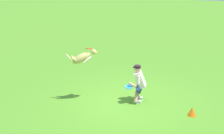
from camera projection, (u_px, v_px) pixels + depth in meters
ground_plane at (124, 102)px, 10.15m from camera, size 60.00×60.00×0.00m
person at (139, 82)px, 10.01m from camera, size 0.57×0.64×1.29m
dog at (83, 58)px, 9.85m from camera, size 1.00×0.53×0.57m
frisbee_flying at (89, 49)px, 9.84m from camera, size 0.31×0.31×0.10m
frisbee_held at (129, 87)px, 9.88m from camera, size 0.31×0.31×0.09m
training_cone at (192, 111)px, 9.24m from camera, size 0.27×0.27×0.30m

